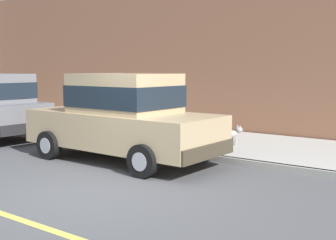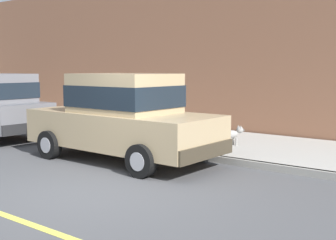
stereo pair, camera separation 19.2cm
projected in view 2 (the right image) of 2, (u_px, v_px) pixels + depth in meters
name	position (u px, v px, depth m)	size (l,w,h in m)	color
ground_plane	(96.00, 191.00, 7.29)	(80.00, 80.00, 0.00)	#4C4C4F
curb	(201.00, 157.00, 9.80)	(0.16, 64.00, 0.14)	gray
sidewalk	(240.00, 145.00, 11.22)	(3.60, 64.00, 0.14)	#A8A59E
lane_centre_line	(10.00, 217.00, 6.03)	(0.12, 57.60, 0.01)	#E0D64C
car_tan_sedan	(123.00, 116.00, 9.63)	(2.10, 4.63, 1.92)	tan
dog_grey	(233.00, 134.00, 10.81)	(0.72, 0.37, 0.49)	#999691
building_facade	(142.00, 54.00, 15.69)	(0.50, 20.00, 5.08)	#8C5B42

